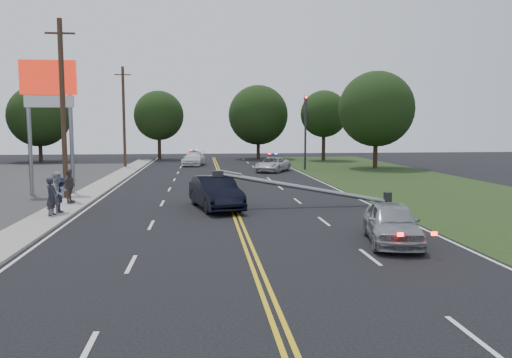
{
  "coord_description": "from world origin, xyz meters",
  "views": [
    {
      "loc": [
        -1.55,
        -16.93,
        4.11
      ],
      "look_at": [
        0.93,
        5.87,
        1.7
      ],
      "focal_mm": 35.0,
      "sensor_mm": 36.0,
      "label": 1
    }
  ],
  "objects": [
    {
      "name": "tree_7",
      "position": [
        5.68,
        46.82,
        5.58
      ],
      "size": [
        7.6,
        7.6,
        9.39
      ],
      "color": "black",
      "rests_on": "ground"
    },
    {
      "name": "tree_5",
      "position": [
        -20.42,
        44.1,
        5.34
      ],
      "size": [
        7.12,
        7.12,
        8.91
      ],
      "color": "black",
      "rests_on": "ground"
    },
    {
      "name": "pylon_sign",
      "position": [
        -10.5,
        14.0,
        6.0
      ],
      "size": [
        3.2,
        0.35,
        8.0
      ],
      "color": "gray",
      "rests_on": "ground"
    },
    {
      "name": "centerline_yellow",
      "position": [
        0.0,
        10.0,
        0.01
      ],
      "size": [
        0.36,
        80.0,
        0.0
      ],
      "primitive_type": "cube",
      "color": "gold",
      "rests_on": "ground"
    },
    {
      "name": "emergency_b",
      "position": [
        -2.4,
        36.39,
        0.72
      ],
      "size": [
        2.77,
        5.18,
        1.43
      ],
      "primitive_type": "imported",
      "rotation": [
        0.0,
        0.0,
        -0.16
      ],
      "color": "silver",
      "rests_on": "ground"
    },
    {
      "name": "fallen_streetlight",
      "position": [
        4.19,
        8.0,
        0.92
      ],
      "size": [
        9.36,
        0.44,
        1.91
      ],
      "color": "#2D2D30",
      "rests_on": "ground"
    },
    {
      "name": "bystander_c",
      "position": [
        -8.14,
        6.99,
        0.94
      ],
      "size": [
        0.86,
        1.18,
        1.65
      ],
      "primitive_type": "imported",
      "rotation": [
        0.0,
        0.0,
        1.82
      ],
      "color": "#161B38",
      "rests_on": "sidewalk"
    },
    {
      "name": "ground",
      "position": [
        0.0,
        0.0,
        0.0
      ],
      "size": [
        120.0,
        120.0,
        0.0
      ],
      "primitive_type": "plane",
      "color": "black",
      "rests_on": "ground"
    },
    {
      "name": "tree_8",
      "position": [
        13.23,
        42.69,
        5.65
      ],
      "size": [
        5.68,
        5.68,
        8.5
      ],
      "color": "black",
      "rests_on": "ground"
    },
    {
      "name": "grass_verge",
      "position": [
        13.5,
        10.0,
        0.01
      ],
      "size": [
        12.0,
        80.0,
        0.01
      ],
      "primitive_type": "cube",
      "color": "black",
      "rests_on": "ground"
    },
    {
      "name": "tree_9",
      "position": [
        15.48,
        30.65,
        5.82
      ],
      "size": [
        7.36,
        7.36,
        9.51
      ],
      "color": "black",
      "rests_on": "ground"
    },
    {
      "name": "bystander_b",
      "position": [
        -8.17,
        6.73,
        1.09
      ],
      "size": [
        1.08,
        1.17,
        1.93
      ],
      "primitive_type": "imported",
      "rotation": [
        0.0,
        0.0,
        1.1
      ],
      "color": "#A7A7AC",
      "rests_on": "sidewalk"
    },
    {
      "name": "utility_pole_far",
      "position": [
        -9.2,
        34.0,
        5.08
      ],
      "size": [
        1.6,
        0.28,
        10.0
      ],
      "color": "#382619",
      "rests_on": "ground"
    },
    {
      "name": "emergency_a",
      "position": [
        4.91,
        28.21,
        0.65
      ],
      "size": [
        4.12,
        5.16,
        1.3
      ],
      "primitive_type": "imported",
      "rotation": [
        0.0,
        0.0,
        -0.49
      ],
      "color": "silver",
      "rests_on": "ground"
    },
    {
      "name": "bystander_a",
      "position": [
        -8.3,
        6.14,
        0.98
      ],
      "size": [
        0.56,
        0.71,
        1.72
      ],
      "primitive_type": "imported",
      "rotation": [
        0.0,
        0.0,
        1.31
      ],
      "color": "#27272E",
      "rests_on": "sidewalk"
    },
    {
      "name": "tree_6",
      "position": [
        -6.83,
        46.52,
        5.49
      ],
      "size": [
        6.15,
        6.15,
        8.57
      ],
      "color": "black",
      "rests_on": "ground"
    },
    {
      "name": "utility_pole_mid",
      "position": [
        -9.2,
        12.0,
        5.08
      ],
      "size": [
        1.6,
        0.28,
        10.0
      ],
      "color": "#382619",
      "rests_on": "ground"
    },
    {
      "name": "waiting_sedan",
      "position": [
        5.1,
        -0.2,
        0.72
      ],
      "size": [
        2.56,
        4.51,
        1.45
      ],
      "primitive_type": "imported",
      "rotation": [
        0.0,
        0.0,
        -0.21
      ],
      "color": "#94969B",
      "rests_on": "ground"
    },
    {
      "name": "traffic_signal",
      "position": [
        8.3,
        30.0,
        4.21
      ],
      "size": [
        0.28,
        0.41,
        7.05
      ],
      "color": "#2D2D30",
      "rests_on": "ground"
    },
    {
      "name": "bystander_d",
      "position": [
        -8.47,
        9.87,
        1.03
      ],
      "size": [
        0.68,
        1.14,
        1.81
      ],
      "primitive_type": "imported",
      "rotation": [
        0.0,
        0.0,
        1.34
      ],
      "color": "#584B46",
      "rests_on": "sidewalk"
    },
    {
      "name": "crashed_sedan",
      "position": [
        -0.88,
        7.9,
        0.82
      ],
      "size": [
        2.82,
        5.25,
        1.64
      ],
      "primitive_type": "imported",
      "rotation": [
        0.0,
        0.0,
        0.23
      ],
      "color": "black",
      "rests_on": "ground"
    },
    {
      "name": "sidewalk",
      "position": [
        -8.4,
        10.0,
        0.06
      ],
      "size": [
        1.8,
        70.0,
        0.12
      ],
      "primitive_type": "cube",
      "color": "gray",
      "rests_on": "ground"
    }
  ]
}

